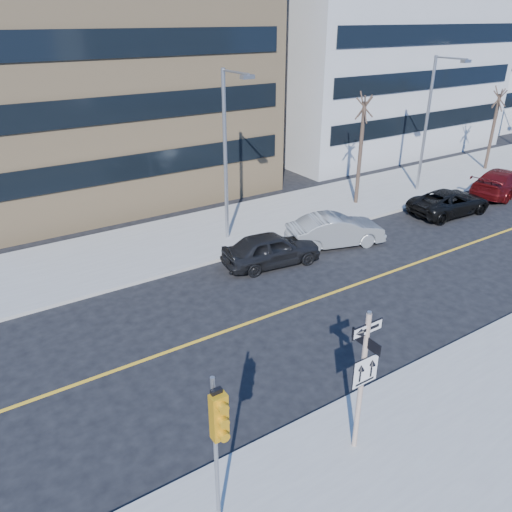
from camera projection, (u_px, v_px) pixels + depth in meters
ground at (296, 394)px, 14.88m from camera, size 120.00×120.00×0.00m
far_sidewalk at (405, 186)px, 32.73m from camera, size 66.00×6.00×0.15m
road_centerline at (446, 252)px, 23.78m from camera, size 40.00×0.14×0.01m
sign_pole at (363, 375)px, 11.92m from camera, size 0.92×0.92×4.06m
traffic_signal at (218, 428)px, 9.60m from camera, size 0.32×0.45×4.00m
parked_car_a at (271, 249)px, 22.32m from camera, size 2.38×4.68×1.53m
parked_car_b at (336, 230)px, 24.20m from camera, size 2.91×5.00×1.56m
parked_car_c at (450, 202)px, 28.13m from camera, size 2.60×5.11×1.38m
parked_car_d at (502, 182)px, 31.16m from camera, size 3.32×5.87×1.61m
streetlight_a at (228, 147)px, 22.90m from camera, size 0.55×2.25×8.00m
streetlight_b at (431, 116)px, 29.75m from camera, size 0.55×2.25×8.00m
street_tree_west at (364, 110)px, 27.38m from camera, size 1.80×1.80×6.35m
street_tree_east at (499, 100)px, 34.22m from camera, size 1.80×1.80×5.75m
building_brick at (83, 37)px, 30.83m from camera, size 18.00×18.00×18.00m
building_grey_mid at (355, 51)px, 41.50m from camera, size 20.00×16.00×15.00m
building_grey_far at (480, 38)px, 53.83m from camera, size 18.00×18.00×16.00m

